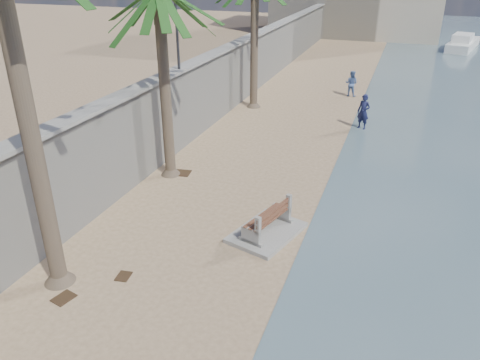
# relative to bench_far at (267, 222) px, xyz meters

# --- Properties ---
(seawall) EXTENTS (0.45, 70.00, 3.50)m
(seawall) POSITION_rel_bench_far_xyz_m (-6.02, 14.15, 1.30)
(seawall) COLOR gray
(seawall) RESTS_ON ground_plane
(wall_cap) EXTENTS (0.80, 70.00, 0.12)m
(wall_cap) POSITION_rel_bench_far_xyz_m (-6.02, 14.15, 3.10)
(wall_cap) COLOR gray
(wall_cap) RESTS_ON seawall
(bench_far) EXTENTS (2.30, 2.82, 1.02)m
(bench_far) POSITION_rel_bench_far_xyz_m (0.00, 0.00, 0.00)
(bench_far) COLOR gray
(bench_far) RESTS_ON ground_plane
(person_a) EXTENTS (0.88, 0.75, 2.07)m
(person_a) POSITION_rel_bench_far_xyz_m (1.72, 11.49, 0.59)
(person_a) COLOR #161A3D
(person_a) RESTS_ON ground_plane
(person_b) EXTENTS (0.97, 0.82, 1.80)m
(person_b) POSITION_rel_bench_far_xyz_m (0.32, 17.70, 0.45)
(person_b) COLOR #4E69A1
(person_b) RESTS_ON ground_plane
(yacht_far) EXTENTS (3.58, 7.51, 1.50)m
(yacht_far) POSITION_rel_bench_far_xyz_m (8.32, 38.80, -0.10)
(yacht_far) COLOR silver
(yacht_far) RESTS_ON bay_water
(debris_b) EXTENTS (0.55, 0.63, 0.03)m
(debris_b) POSITION_rel_bench_far_xyz_m (-4.09, -4.77, -0.43)
(debris_b) COLOR #382616
(debris_b) RESTS_ON ground_plane
(debris_c) EXTENTS (0.87, 0.74, 0.03)m
(debris_c) POSITION_rel_bench_far_xyz_m (-4.68, 3.33, -0.43)
(debris_c) COLOR #382616
(debris_c) RESTS_ON ground_plane
(debris_d) EXTENTS (0.42, 0.50, 0.03)m
(debris_d) POSITION_rel_bench_far_xyz_m (-3.13, -3.45, -0.43)
(debris_d) COLOR #382616
(debris_d) RESTS_ON ground_plane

